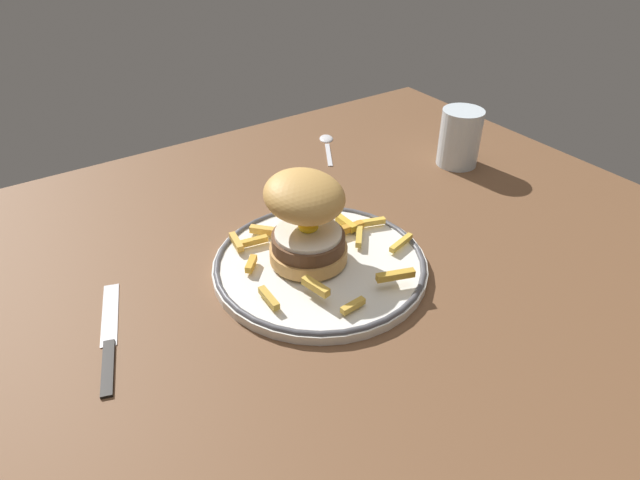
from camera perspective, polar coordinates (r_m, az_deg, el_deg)
ground_plane at (r=72.19cm, az=1.35°, el=-4.79°), size 110.80×96.76×4.00cm
dinner_plate at (r=71.24cm, az=0.00°, el=-2.49°), size 27.64×27.64×1.60cm
burger at (r=68.50cm, az=-1.43°, el=2.34°), size 12.88×13.31×11.63cm
fries_pile at (r=72.41cm, az=-0.31°, el=-0.49°), size 22.97×21.47×1.92cm
water_glass at (r=98.63cm, az=14.21°, el=9.92°), size 7.01×7.01×9.75cm
knife at (r=65.72cm, az=-21.06°, el=-9.83°), size 7.06×17.57×0.70cm
spoon at (r=105.35cm, az=0.70°, el=10.25°), size 8.25×12.30×0.90cm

